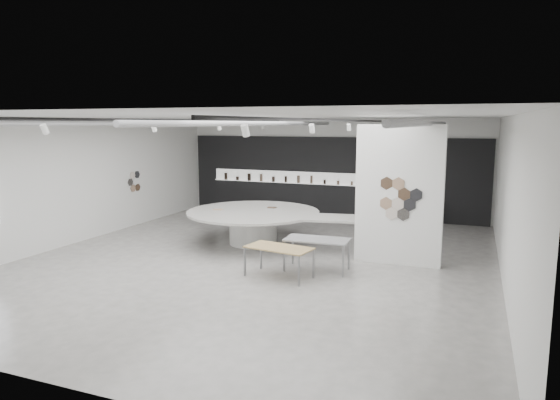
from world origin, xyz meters
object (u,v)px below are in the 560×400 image
at_px(partition_column, 399,195).
at_px(display_island, 256,222).
at_px(sample_table_wood, 279,249).
at_px(sample_table_stone, 317,242).
at_px(kitchen_counter, 411,211).

distance_m(partition_column, display_island, 4.49).
relative_size(display_island, sample_table_wood, 3.33).
bearing_deg(partition_column, sample_table_stone, -141.97).
distance_m(sample_table_wood, kitchen_counter, 8.04).
bearing_deg(display_island, kitchen_counter, 40.36).
distance_m(display_island, sample_table_stone, 3.22).
distance_m(sample_table_stone, kitchen_counter, 7.04).
bearing_deg(sample_table_wood, partition_column, 42.59).
relative_size(partition_column, sample_table_wood, 2.15).
relative_size(partition_column, sample_table_stone, 2.26).
bearing_deg(kitchen_counter, display_island, -125.22).
relative_size(partition_column, display_island, 0.64).
xyz_separation_m(partition_column, sample_table_stone, (-1.76, -1.38, -1.06)).
bearing_deg(partition_column, sample_table_wood, -137.41).
distance_m(sample_table_wood, sample_table_stone, 1.09).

